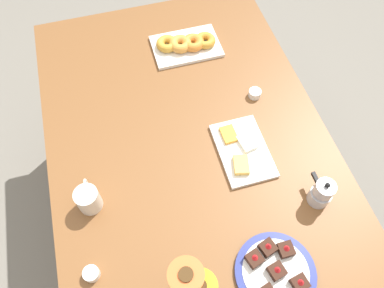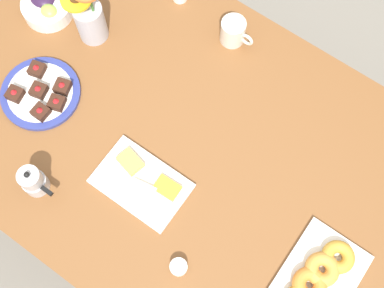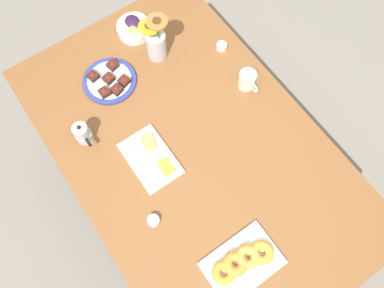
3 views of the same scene
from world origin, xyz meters
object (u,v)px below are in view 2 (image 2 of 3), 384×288
Objects in this scene: croissant_platter at (317,278)px; moka_pot at (33,181)px; cheese_platter at (142,182)px; dessert_plate at (41,93)px; jam_cup_berry at (179,267)px; dining_table at (192,158)px; grape_bowl at (47,6)px; flower_vase at (90,19)px; coffee_mug at (233,31)px.

moka_pot is at bearing -163.35° from croissant_platter.
dessert_plate is (-0.42, 0.05, 0.00)m from cheese_platter.
croissant_platter is 5.85× the size of jam_cup_berry.
jam_cup_berry is (0.17, -0.30, 0.10)m from dining_table.
dining_table is at bearing 167.02° from croissant_platter.
dessert_plate is (-0.96, -0.01, -0.01)m from croissant_platter.
dessert_plate is at bearing -179.44° from croissant_platter.
croissant_platter is at bearing 5.90° from cheese_platter.
grape_bowl is at bearing 152.94° from jam_cup_berry.
flower_vase reaches higher than dining_table.
coffee_mug reaches higher than dining_table.
croissant_platter is at bearing -14.48° from flower_vase.
coffee_mug is at bearing 32.93° from flower_vase.
dining_table is at bearing 14.43° from dessert_plate.
dining_table is 0.51m from croissant_platter.
cheese_platter is (0.05, -0.54, -0.03)m from coffee_mug.
croissant_platter is 1.17× the size of dessert_plate.
flower_vase reaches higher than moka_pot.
dining_table is 5.70× the size of croissant_platter.
croissant_platter is 0.99m from flower_vase.
dessert_plate reaches higher than cheese_platter.
cheese_platter is at bearing 149.50° from jam_cup_berry.
moka_pot is at bearing -52.66° from grape_bowl.
dessert_plate reaches higher than croissant_platter.
jam_cup_berry is 0.66m from dessert_plate.
cheese_platter is at bearing -108.32° from dining_table.
grape_bowl is 0.64× the size of flower_vase.
flower_vase is at bearing 145.83° from jam_cup_berry.
coffee_mug is 0.72m from jam_cup_berry.
flower_vase is at bearing 143.99° from cheese_platter.
croissant_platter is (0.54, 0.06, 0.01)m from cheese_platter.
croissant_platter is at bearing 0.56° from dessert_plate.
dining_table is 6.65× the size of dessert_plate.
cheese_platter is 5.42× the size of jam_cup_berry.
dining_table is at bearing -15.99° from flower_vase.
croissant_platter is (1.13, -0.23, -0.01)m from grape_bowl.
grape_bowl reaches higher than croissant_platter.
dessert_plate is at bearing -53.92° from grape_bowl.
dining_table is 33.33× the size of jam_cup_berry.
moka_pot reaches higher than jam_cup_berry.
dining_table is 6.43× the size of flower_vase.
coffee_mug is 0.70× the size of grape_bowl.
grape_bowl is 0.29m from dessert_plate.
cheese_platter is 0.93× the size of croissant_platter.
dessert_plate is at bearing 128.63° from moka_pot.
grape_bowl is 0.61× the size of cheese_platter.
coffee_mug reaches higher than dessert_plate.
moka_pot is at bearing -51.37° from dessert_plate.
grape_bowl is 0.91m from jam_cup_berry.
coffee_mug reaches higher than grape_bowl.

